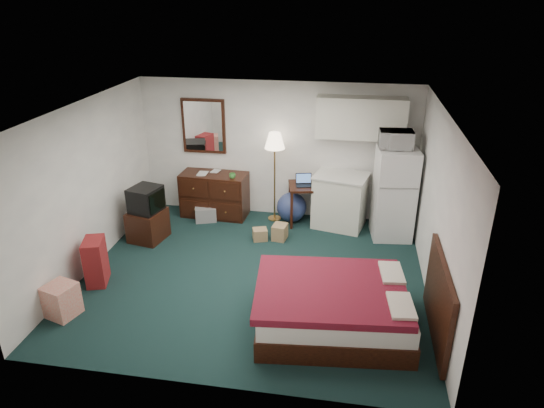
% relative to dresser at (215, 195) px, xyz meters
% --- Properties ---
extents(floor, '(5.00, 4.50, 0.01)m').
position_rel_dresser_xyz_m(floor, '(1.14, -1.97, -0.41)').
color(floor, black).
rests_on(floor, ground).
extents(ceiling, '(5.00, 4.50, 0.01)m').
position_rel_dresser_xyz_m(ceiling, '(1.14, -1.97, 2.09)').
color(ceiling, silver).
rests_on(ceiling, walls).
extents(walls, '(5.01, 4.51, 2.50)m').
position_rel_dresser_xyz_m(walls, '(1.14, -1.97, 0.84)').
color(walls, silver).
rests_on(walls, floor).
extents(mirror, '(0.80, 0.06, 1.00)m').
position_rel_dresser_xyz_m(mirror, '(-0.21, 0.25, 1.24)').
color(mirror, white).
rests_on(mirror, walls).
extents(upper_cabinets, '(1.50, 0.35, 0.70)m').
position_rel_dresser_xyz_m(upper_cabinets, '(2.59, 0.10, 1.54)').
color(upper_cabinets, silver).
rests_on(upper_cabinets, walls).
extents(headboard, '(0.06, 1.56, 1.00)m').
position_rel_dresser_xyz_m(headboard, '(3.60, -3.01, 0.14)').
color(headboard, black).
rests_on(headboard, walls).
extents(dresser, '(1.24, 0.62, 0.83)m').
position_rel_dresser_xyz_m(dresser, '(0.00, 0.00, 0.00)').
color(dresser, black).
rests_on(dresser, floor).
extents(floor_lamp, '(0.43, 0.43, 1.65)m').
position_rel_dresser_xyz_m(floor_lamp, '(1.14, 0.00, 0.41)').
color(floor_lamp, tan).
rests_on(floor_lamp, floor).
extents(desk, '(0.68, 0.68, 0.73)m').
position_rel_dresser_xyz_m(desk, '(1.70, -0.04, -0.05)').
color(desk, black).
rests_on(desk, floor).
extents(exercise_ball, '(0.60, 0.60, 0.55)m').
position_rel_dresser_xyz_m(exercise_ball, '(1.46, -0.02, -0.14)').
color(exercise_ball, navy).
rests_on(exercise_ball, floor).
extents(kitchen_counter, '(0.99, 0.83, 0.94)m').
position_rel_dresser_xyz_m(kitchen_counter, '(2.32, -0.07, 0.06)').
color(kitchen_counter, silver).
rests_on(kitchen_counter, floor).
extents(fridge, '(0.71, 0.71, 1.57)m').
position_rel_dresser_xyz_m(fridge, '(3.22, -0.32, 0.37)').
color(fridge, white).
rests_on(fridge, floor).
extents(bed, '(1.99, 1.62, 0.59)m').
position_rel_dresser_xyz_m(bed, '(2.36, -3.01, -0.12)').
color(bed, '#5B0612').
rests_on(bed, floor).
extents(tv_stand, '(0.62, 0.66, 0.52)m').
position_rel_dresser_xyz_m(tv_stand, '(-0.87, -1.13, -0.15)').
color(tv_stand, black).
rests_on(tv_stand, floor).
extents(suitcase, '(0.38, 0.48, 0.69)m').
position_rel_dresser_xyz_m(suitcase, '(-1.07, -2.52, -0.07)').
color(suitcase, maroon).
rests_on(suitcase, floor).
extents(retail_box, '(0.45, 0.45, 0.45)m').
position_rel_dresser_xyz_m(retail_box, '(-1.14, -3.32, -0.19)').
color(retail_box, beige).
rests_on(retail_box, floor).
extents(file_bin, '(0.45, 0.39, 0.27)m').
position_rel_dresser_xyz_m(file_bin, '(-0.11, -0.27, -0.28)').
color(file_bin, gray).
rests_on(file_bin, floor).
extents(cardboard_box_a, '(0.29, 0.27, 0.20)m').
position_rel_dresser_xyz_m(cardboard_box_a, '(1.02, -0.85, -0.31)').
color(cardboard_box_a, '#917053').
rests_on(cardboard_box_a, floor).
extents(cardboard_box_b, '(0.26, 0.30, 0.27)m').
position_rel_dresser_xyz_m(cardboard_box_b, '(1.35, -0.77, -0.28)').
color(cardboard_box_b, '#917053').
rests_on(cardboard_box_b, floor).
extents(laptop, '(0.33, 0.29, 0.20)m').
position_rel_dresser_xyz_m(laptop, '(1.68, -0.09, 0.42)').
color(laptop, black).
rests_on(laptop, desk).
extents(crt_tv, '(0.56, 0.59, 0.42)m').
position_rel_dresser_xyz_m(crt_tv, '(-0.86, -1.12, 0.32)').
color(crt_tv, black).
rests_on(crt_tv, tv_stand).
extents(microwave, '(0.55, 0.33, 0.36)m').
position_rel_dresser_xyz_m(microwave, '(3.16, -0.29, 1.34)').
color(microwave, white).
rests_on(microwave, fridge).
extents(book_a, '(0.18, 0.02, 0.24)m').
position_rel_dresser_xyz_m(book_a, '(-0.28, -0.05, 0.54)').
color(book_a, '#917053').
rests_on(book_a, dresser).
extents(book_b, '(0.15, 0.04, 0.20)m').
position_rel_dresser_xyz_m(book_b, '(-0.07, 0.12, 0.51)').
color(book_b, '#917053').
rests_on(book_b, dresser).
extents(mug, '(0.12, 0.09, 0.12)m').
position_rel_dresser_xyz_m(mug, '(0.40, -0.16, 0.47)').
color(mug, '#3A8836').
rests_on(mug, dresser).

